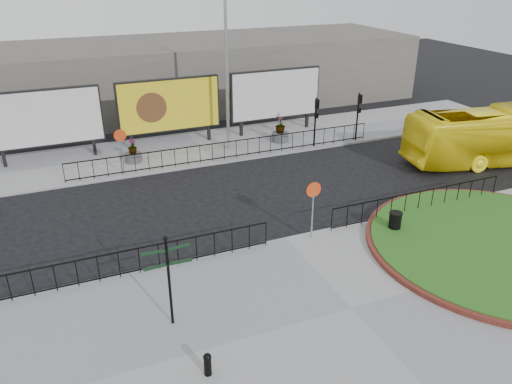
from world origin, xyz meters
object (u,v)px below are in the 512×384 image
lamp_post (227,70)px  bollard (208,363)px  bus (504,135)px  fingerpost_sign (168,272)px  billboard_mid (169,106)px  litter_bin (395,222)px  planter_a (133,154)px  planter_c (280,132)px

lamp_post → bollard: size_ratio=12.79×
bus → fingerpost_sign: bearing=118.4°
billboard_mid → litter_bin: size_ratio=6.77×
fingerpost_sign → litter_bin: bearing=14.3°
bollard → planter_a: 16.97m
billboard_mid → bollard: bearing=-101.1°
fingerpost_sign → bollard: 2.93m
bollard → bus: bearing=24.3°
lamp_post → fingerpost_sign: (-7.10, -14.45, -2.81)m
billboard_mid → planter_a: bearing=-144.0°
litter_bin → billboard_mid: bearing=112.4°
litter_bin → bus: bus is taller
litter_bin → planter_c: (0.54, 12.37, 0.14)m
planter_a → bus: bearing=-21.7°
lamp_post → planter_c: 5.35m
planter_c → lamp_post: bearing=180.0°
lamp_post → planter_c: (3.44, -0.00, -4.10)m
fingerpost_sign → bollard: bearing=-79.0°
bus → planter_a: (-19.41, 7.74, -1.01)m
bollard → litter_bin: (9.63, 4.58, 0.07)m
litter_bin → bus: bearing=23.2°
billboard_mid → fingerpost_sign: (-4.09, -16.43, -0.58)m
billboard_mid → bollard: 19.39m
bollard → fingerpost_sign: bearing=98.4°
litter_bin → planter_a: bearing=124.9°
lamp_post → planter_a: 7.13m
planter_a → planter_c: bearing=-0.0°
fingerpost_sign → planter_c: fingerpost_sign is taller
litter_bin → lamp_post: bearing=103.2°
bollard → litter_bin: 10.66m
bus → planter_c: 12.87m
bus → planter_c: (-10.25, 7.74, -0.85)m
litter_bin → planter_c: 12.38m
fingerpost_sign → planter_a: bearing=87.1°
fingerpost_sign → litter_bin: 10.32m
billboard_mid → fingerpost_sign: 16.94m
fingerpost_sign → litter_bin: fingerpost_sign is taller
billboard_mid → lamp_post: bearing=-33.3°
lamp_post → litter_bin: (2.90, -12.37, -4.24)m
lamp_post → fingerpost_sign: 16.35m
fingerpost_sign → planter_a: 14.59m
litter_bin → bus: 11.78m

